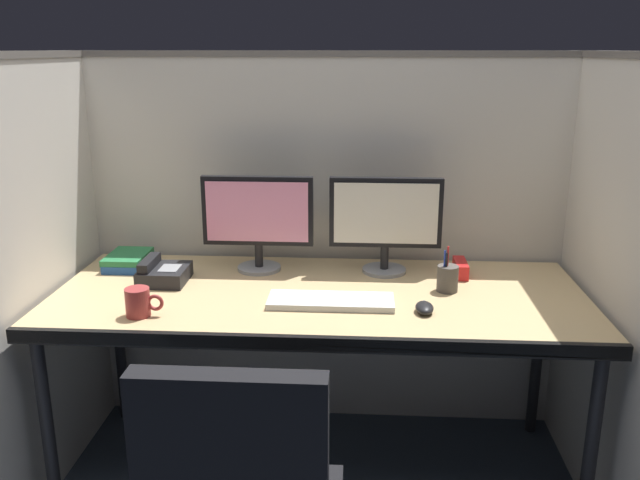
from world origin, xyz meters
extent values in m
cube|color=beige|center=(0.00, 0.74, 0.78)|extent=(2.20, 0.05, 1.55)
cube|color=#605B56|center=(0.00, 0.74, 1.56)|extent=(2.21, 0.06, 0.02)
cube|color=beige|center=(-0.99, 0.20, 0.78)|extent=(0.05, 1.40, 1.55)
cube|color=#605B56|center=(-0.99, 0.20, 1.56)|extent=(0.06, 1.41, 0.02)
cube|color=beige|center=(0.99, 0.20, 0.78)|extent=(0.05, 1.40, 1.55)
cube|color=tan|center=(0.00, 0.30, 0.72)|extent=(1.90, 0.80, 0.04)
cube|color=black|center=(0.00, -0.09, 0.72)|extent=(1.90, 0.02, 0.05)
cylinder|color=black|center=(-0.89, -0.04, 0.35)|extent=(0.04, 0.04, 0.70)
cylinder|color=black|center=(0.89, -0.04, 0.35)|extent=(0.04, 0.04, 0.70)
cylinder|color=black|center=(-0.89, 0.64, 0.35)|extent=(0.04, 0.04, 0.70)
cylinder|color=black|center=(0.89, 0.64, 0.35)|extent=(0.04, 0.04, 0.70)
cylinder|color=gray|center=(-0.25, 0.54, 0.75)|extent=(0.17, 0.17, 0.01)
cylinder|color=black|center=(-0.25, 0.54, 0.80)|extent=(0.03, 0.03, 0.09)
cube|color=black|center=(-0.25, 0.54, 0.98)|extent=(0.43, 0.03, 0.27)
cube|color=pink|center=(-0.25, 0.52, 0.98)|extent=(0.39, 0.01, 0.23)
cylinder|color=gray|center=(0.24, 0.54, 0.75)|extent=(0.17, 0.17, 0.01)
cylinder|color=black|center=(0.24, 0.54, 0.80)|extent=(0.03, 0.03, 0.09)
cube|color=black|center=(0.24, 0.54, 0.98)|extent=(0.43, 0.03, 0.27)
cube|color=silver|center=(0.24, 0.52, 0.98)|extent=(0.39, 0.01, 0.23)
cube|color=silver|center=(0.05, 0.18, 0.75)|extent=(0.43, 0.15, 0.02)
ellipsoid|color=black|center=(0.36, 0.13, 0.76)|extent=(0.06, 0.10, 0.03)
cylinder|color=#59595B|center=(0.36, 0.15, 0.77)|extent=(0.01, 0.01, 0.01)
cylinder|color=#993333|center=(-0.58, 0.04, 0.79)|extent=(0.08, 0.08, 0.09)
torus|color=#993333|center=(-0.52, 0.04, 0.79)|extent=(0.06, 0.01, 0.06)
cylinder|color=#4C4742|center=(0.46, 0.34, 0.79)|extent=(0.08, 0.08, 0.09)
cylinder|color=red|center=(0.46, 0.34, 0.83)|extent=(0.01, 0.01, 0.16)
cylinder|color=#263FB2|center=(0.45, 0.33, 0.82)|extent=(0.01, 0.01, 0.14)
cylinder|color=black|center=(0.45, 0.33, 0.82)|extent=(0.01, 0.01, 0.14)
cube|color=#1E478C|center=(-0.78, 0.54, 0.76)|extent=(0.15, 0.21, 0.03)
cube|color=#26723F|center=(-0.78, 0.54, 0.78)|extent=(0.15, 0.21, 0.02)
cube|color=red|center=(0.53, 0.52, 0.77)|extent=(0.04, 0.15, 0.06)
cube|color=black|center=(-0.58, 0.37, 0.77)|extent=(0.17, 0.19, 0.06)
cube|color=black|center=(-0.64, 0.37, 0.81)|extent=(0.04, 0.17, 0.03)
cube|color=gray|center=(-0.56, 0.36, 0.80)|extent=(0.07, 0.09, 0.00)
camera|label=1|loc=(0.15, -1.93, 1.58)|focal=37.19mm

